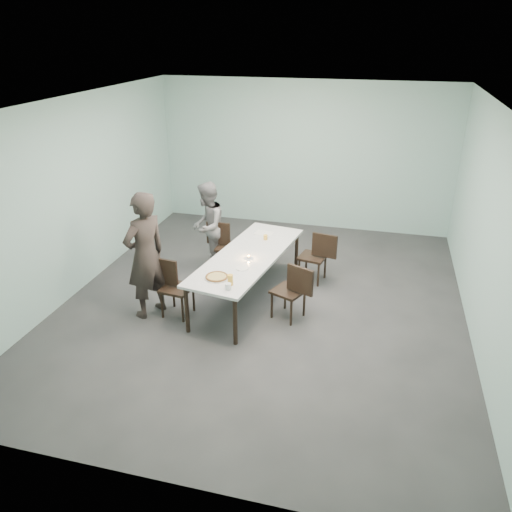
% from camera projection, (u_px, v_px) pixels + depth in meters
% --- Properties ---
extents(ground, '(7.00, 7.00, 0.00)m').
position_uv_depth(ground, '(263.00, 303.00, 7.76)').
color(ground, '#333335').
rests_on(ground, ground).
extents(room_shell, '(6.02, 7.02, 3.01)m').
position_uv_depth(room_shell, '(264.00, 176.00, 6.91)').
color(room_shell, '#A1CAC4').
rests_on(room_shell, ground).
extents(table, '(1.30, 2.71, 0.75)m').
position_uv_depth(table, '(248.00, 258.00, 7.61)').
color(table, white).
rests_on(table, ground).
extents(chair_near_left, '(0.63, 0.47, 0.87)m').
position_uv_depth(chair_near_left, '(172.00, 283.00, 7.27)').
color(chair_near_left, black).
rests_on(chair_near_left, ground).
extents(chair_far_left, '(0.61, 0.42, 0.87)m').
position_uv_depth(chair_far_left, '(225.00, 243.00, 8.63)').
color(chair_far_left, black).
rests_on(chair_far_left, ground).
extents(chair_near_right, '(0.65, 0.55, 0.87)m').
position_uv_depth(chair_near_right, '(293.00, 288.00, 7.13)').
color(chair_near_right, black).
rests_on(chair_near_right, ground).
extents(chair_far_right, '(0.64, 0.50, 0.87)m').
position_uv_depth(chair_far_right, '(318.00, 254.00, 8.21)').
color(chair_far_right, black).
rests_on(chair_far_right, ground).
extents(diner_near, '(0.71, 0.82, 1.89)m').
position_uv_depth(diner_near, '(145.00, 256.00, 7.09)').
color(diner_near, black).
rests_on(diner_near, ground).
extents(diner_far, '(0.64, 0.79, 1.54)m').
position_uv_depth(diner_far, '(208.00, 226.00, 8.61)').
color(diner_far, slate).
rests_on(diner_far, ground).
extents(pizza, '(0.34, 0.34, 0.04)m').
position_uv_depth(pizza, '(217.00, 277.00, 6.87)').
color(pizza, white).
rests_on(pizza, table).
extents(side_plate, '(0.18, 0.18, 0.01)m').
position_uv_depth(side_plate, '(242.00, 268.00, 7.14)').
color(side_plate, white).
rests_on(side_plate, table).
extents(beer_glass, '(0.08, 0.08, 0.15)m').
position_uv_depth(beer_glass, '(230.00, 280.00, 6.67)').
color(beer_glass, gold).
rests_on(beer_glass, table).
extents(water_tumbler, '(0.08, 0.08, 0.09)m').
position_uv_depth(water_tumbler, '(228.00, 287.00, 6.56)').
color(water_tumbler, silver).
rests_on(water_tumbler, table).
extents(tealight, '(0.06, 0.06, 0.05)m').
position_uv_depth(tealight, '(249.00, 257.00, 7.45)').
color(tealight, silver).
rests_on(tealight, table).
extents(amber_tumbler, '(0.07, 0.07, 0.08)m').
position_uv_depth(amber_tumbler, '(265.00, 237.00, 8.11)').
color(amber_tumbler, gold).
rests_on(amber_tumbler, table).
extents(menu, '(0.33, 0.26, 0.01)m').
position_uv_depth(menu, '(264.00, 233.00, 8.37)').
color(menu, silver).
rests_on(menu, table).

